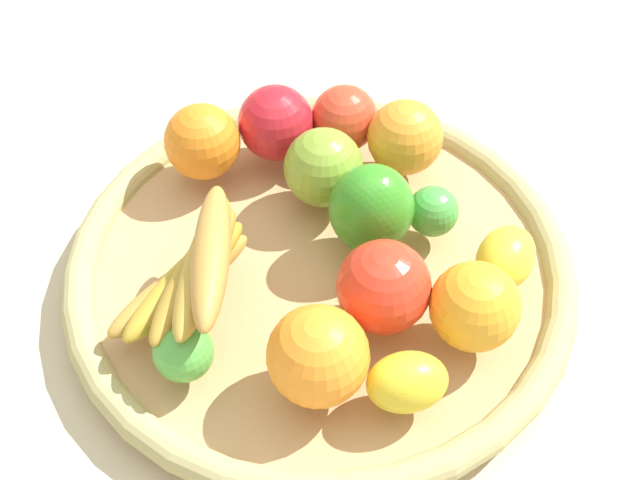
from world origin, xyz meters
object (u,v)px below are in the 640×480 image
Objects in this scene: apple_2 at (382,288)px; banana_bunch at (195,272)px; orange_0 at (318,356)px; lime_0 at (183,352)px; apple_1 at (324,168)px; lime_1 at (433,211)px; bell_pepper at (371,208)px; lemon_1 at (505,258)px; apple_3 at (344,118)px; orange_2 at (475,307)px; orange_3 at (202,142)px; lemon_0 at (407,382)px; apple_0 at (276,123)px; orange_1 at (405,137)px.

banana_bunch is at bearing 47.08° from apple_2.
orange_0 is 0.11m from lime_0.
banana_bunch is 0.17m from apple_1.
bell_pepper is at bearing 67.62° from lime_1.
banana_bunch is 2.35× the size of lemon_1.
apple_1 is at bearing 126.91° from apple_3.
orange_2 is (-0.06, -0.05, -0.00)m from apple_2.
orange_3 is at bearing 32.43° from lime_1.
lime_1 is 0.63× the size of orange_2.
apple_3 is 0.08m from apple_1.
apple_2 is at bearing -109.26° from lime_0.
orange_2 is at bearing -140.22° from apple_2.
bell_pepper is at bearing -101.95° from banana_bunch.
lemon_1 is 0.12m from bell_pepper.
orange_0 reaches higher than apple_1.
banana_bunch is 2.34× the size of apple_3.
lemon_1 is 0.20m from orange_0.
lime_0 reaches higher than lemon_0.
lime_0 is at bearing 45.03° from orange_0.
bell_pepper reaches higher than apple_3.
banana_bunch is 2.12× the size of orange_3.
orange_2 reaches higher than apple_3.
lemon_1 reaches higher than lime_1.
bell_pepper reaches higher than apple_1.
apple_2 is at bearing 166.93° from apple_0.
orange_3 reaches higher than lime_1.
orange_1 is (0.07, -0.30, 0.01)m from lime_0.
orange_0 is at bearing -134.97° from lime_0.
banana_bunch reaches higher than lime_0.
apple_3 is at bearing -118.00° from apple_0.
orange_0 is at bearing 104.39° from apple_2.
orange_3 is (0.14, -0.09, -0.01)m from banana_bunch.
apple_2 is 0.09m from bell_pepper.
lemon_0 is at bearing 139.31° from orange_1.
lime_1 is 0.96× the size of lime_0.
lime_1 is 0.60× the size of apple_2.
lime_1 is at bearing -27.06° from orange_2.
lime_0 is at bearing 72.37° from lemon_1.
lime_0 is at bearing 128.70° from apple_0.
orange_3 is 0.14m from apple_3.
lime_1 is 0.14m from apple_3.
banana_bunch is 0.20m from apple_0.
orange_2 is at bearing 154.36° from orange_1.
apple_0 is 1.53× the size of lime_0.
apple_2 is 1.05× the size of apple_0.
orange_1 reaches higher than lemon_1.
lime_1 is at bearing 8.20° from lemon_1.
apple_3 reaches higher than lime_1.
orange_3 is at bearing -33.95° from banana_bunch.
orange_0 is 0.16m from bell_pepper.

